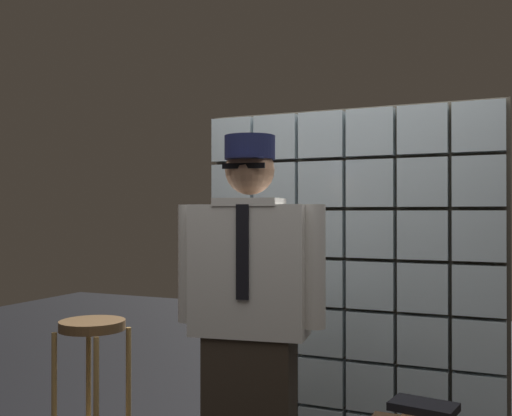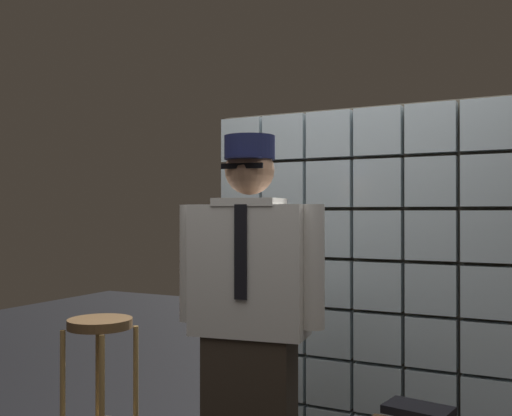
% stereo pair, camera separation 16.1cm
% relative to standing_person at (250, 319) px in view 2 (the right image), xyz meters
% --- Properties ---
extents(glass_block_wall, '(1.71, 0.10, 1.99)m').
position_rel_standing_person_xyz_m(glass_block_wall, '(0.21, 0.85, 0.08)').
color(glass_block_wall, silver).
rests_on(glass_block_wall, ground).
extents(standing_person, '(0.69, 0.33, 1.72)m').
position_rel_standing_person_xyz_m(standing_person, '(0.00, 0.00, 0.00)').
color(standing_person, '#382D23').
rests_on(standing_person, ground).
extents(bar_stool, '(0.34, 0.34, 0.81)m').
position_rel_standing_person_xyz_m(bar_stool, '(-0.93, 0.07, -0.29)').
color(bar_stool, brown).
rests_on(bar_stool, ground).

